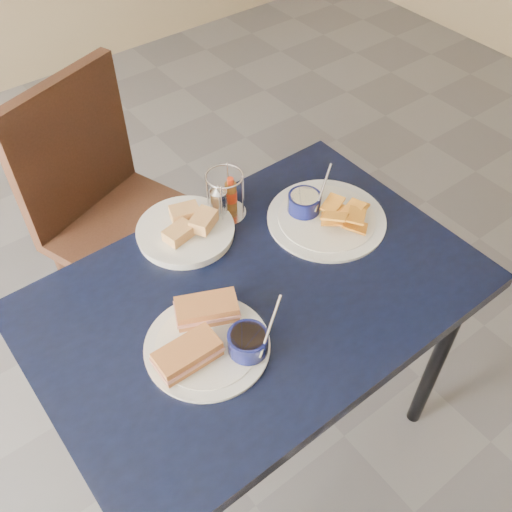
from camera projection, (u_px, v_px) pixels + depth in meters
ground at (200, 430)px, 1.93m from camera, size 6.00×6.00×0.00m
dining_table at (256, 310)px, 1.43m from camera, size 1.08×0.72×0.75m
chair_far at (114, 197)px, 1.91m from camera, size 0.57×0.57×0.96m
sandwich_plate at (210, 338)px, 1.26m from camera, size 0.31×0.28×0.12m
plantain_plate at (322, 214)px, 1.54m from camera, size 0.32×0.32×0.12m
bread_basket at (186, 230)px, 1.50m from camera, size 0.25×0.25×0.07m
condiment_caddy at (224, 199)px, 1.52m from camera, size 0.11×0.11×0.14m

